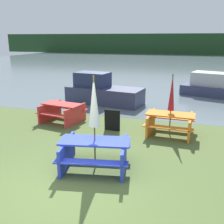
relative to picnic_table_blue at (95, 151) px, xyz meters
The scene contains 11 objects.
ground_plane 1.28m from the picnic_table_blue, 105.69° to the right, with size 60.00×60.00×0.00m, color #516633.
water 29.36m from the picnic_table_blue, 90.63° to the left, with size 60.00×50.00×0.00m.
far_treeline 49.38m from the picnic_table_blue, 90.38° to the left, with size 80.00×1.60×4.00m.
picnic_table_blue is the anchor object (origin of this frame).
picnic_table_orange 3.37m from the picnic_table_blue, 62.07° to the left, with size 1.64×1.43×0.73m.
picnic_table_red 4.09m from the picnic_table_blue, 128.86° to the left, with size 1.71×1.60×0.72m.
umbrella_white 1.26m from the picnic_table_blue, 104.04° to the right, with size 0.28×0.28×2.33m.
umbrella_crimson 3.51m from the picnic_table_blue, 62.07° to the left, with size 0.21×0.21×2.05m.
boat 6.86m from the picnic_table_blue, 107.75° to the left, with size 3.95×2.00×1.51m.
boat_second 10.69m from the picnic_table_blue, 68.92° to the left, with size 5.14×3.08×1.29m.
signboard 2.80m from the picnic_table_blue, 98.24° to the left, with size 0.55×0.08×0.75m.
Camera 1 is at (2.51, -4.47, 3.17)m, focal length 42.00 mm.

